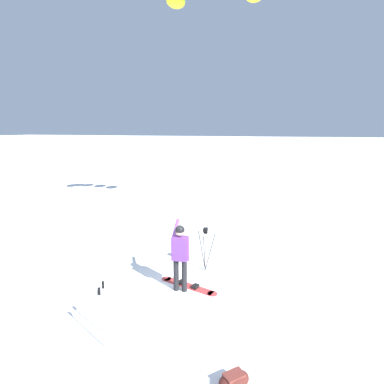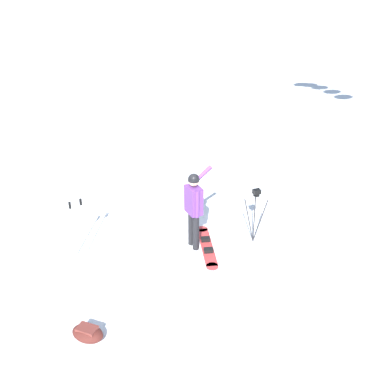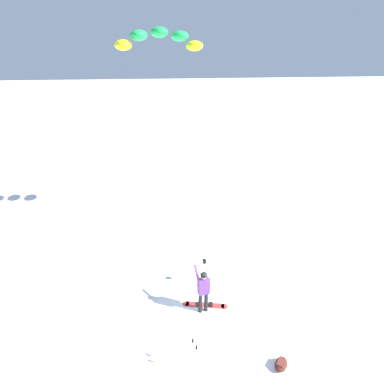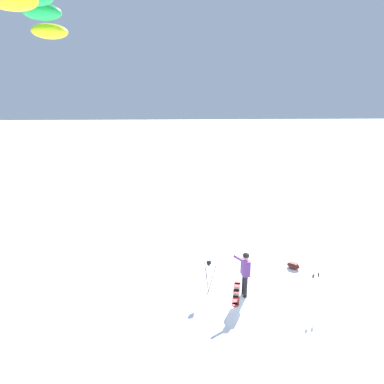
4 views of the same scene
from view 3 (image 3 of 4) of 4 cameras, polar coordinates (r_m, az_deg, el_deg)
name	(u,v)px [view 3 (image 3 of 4)]	position (r m, az deg, el deg)	size (l,w,h in m)	color
ground_plane	(207,321)	(12.00, 2.80, -22.93)	(300.00, 300.00, 0.00)	white
snowboarder	(203,288)	(11.59, 2.15, -17.41)	(0.51, 0.67, 1.81)	black
snowboard	(205,305)	(12.53, 2.45, -20.29)	(1.68, 0.67, 0.10)	#B23333
traction_kite	(160,39)	(14.90, -6.07, 26.54)	(3.97, 1.40, 0.96)	yellow
gear_bag_large	(281,364)	(11.05, 16.29, -28.47)	(0.64, 0.65, 0.26)	#4C1E19
camera_tripod	(204,268)	(12.75, 2.30, -13.91)	(0.55, 0.46, 1.32)	#262628
ski_poles	(195,353)	(10.08, 0.49, -27.83)	(0.19, 0.30, 1.25)	gray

